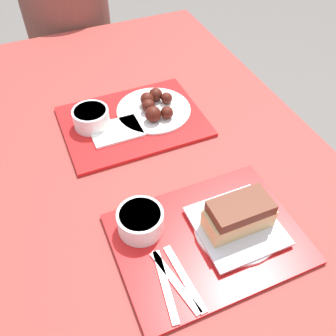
% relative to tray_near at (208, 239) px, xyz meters
% --- Properties ---
extents(ground_plane, '(12.00, 12.00, 0.00)m').
position_rel_tray_near_xyz_m(ground_plane, '(-0.00, 0.21, -0.76)').
color(ground_plane, '#605B56').
extents(picnic_table, '(0.96, 1.88, 0.76)m').
position_rel_tray_near_xyz_m(picnic_table, '(-0.00, 0.21, -0.09)').
color(picnic_table, maroon).
rests_on(picnic_table, ground_plane).
extents(picnic_bench_far, '(0.91, 0.28, 0.43)m').
position_rel_tray_near_xyz_m(picnic_bench_far, '(-0.00, 1.37, -0.40)').
color(picnic_bench_far, maroon).
rests_on(picnic_bench_far, ground_plane).
extents(tray_near, '(0.43, 0.32, 0.01)m').
position_rel_tray_near_xyz_m(tray_near, '(0.00, 0.00, 0.00)').
color(tray_near, red).
rests_on(tray_near, picnic_table).
extents(tray_far, '(0.43, 0.32, 0.01)m').
position_rel_tray_near_xyz_m(tray_far, '(-0.02, 0.47, 0.00)').
color(tray_far, red).
rests_on(tray_far, picnic_table).
extents(bowl_coleslaw_near, '(0.11, 0.11, 0.06)m').
position_rel_tray_near_xyz_m(bowl_coleslaw_near, '(-0.13, 0.09, 0.04)').
color(bowl_coleslaw_near, white).
rests_on(bowl_coleslaw_near, tray_near).
extents(brisket_sandwich_plate, '(0.20, 0.20, 0.10)m').
position_rel_tray_near_xyz_m(brisket_sandwich_plate, '(0.07, -0.00, 0.04)').
color(brisket_sandwich_plate, white).
rests_on(brisket_sandwich_plate, tray_near).
extents(plastic_fork_near, '(0.05, 0.17, 0.00)m').
position_rel_tray_near_xyz_m(plastic_fork_near, '(-0.12, -0.07, 0.01)').
color(plastic_fork_near, white).
rests_on(plastic_fork_near, tray_near).
extents(plastic_knife_near, '(0.03, 0.17, 0.00)m').
position_rel_tray_near_xyz_m(plastic_knife_near, '(-0.09, -0.07, 0.01)').
color(plastic_knife_near, white).
rests_on(plastic_knife_near, tray_near).
extents(plastic_spoon_near, '(0.04, 0.17, 0.00)m').
position_rel_tray_near_xyz_m(plastic_spoon_near, '(-0.14, -0.07, 0.01)').
color(plastic_spoon_near, white).
rests_on(plastic_spoon_near, tray_near).
extents(condiment_packet, '(0.04, 0.03, 0.01)m').
position_rel_tray_near_xyz_m(condiment_packet, '(0.03, 0.07, 0.01)').
color(condiment_packet, '#A59E93').
rests_on(condiment_packet, tray_near).
extents(bowl_coleslaw_far, '(0.11, 0.11, 0.06)m').
position_rel_tray_near_xyz_m(bowl_coleslaw_far, '(-0.14, 0.50, 0.04)').
color(bowl_coleslaw_far, white).
rests_on(bowl_coleslaw_far, tray_far).
extents(wings_plate_far, '(0.24, 0.24, 0.06)m').
position_rel_tray_near_xyz_m(wings_plate_far, '(0.06, 0.49, 0.02)').
color(wings_plate_far, white).
rests_on(wings_plate_far, tray_far).
extents(napkin_far, '(0.15, 0.10, 0.01)m').
position_rel_tray_near_xyz_m(napkin_far, '(-0.08, 0.44, 0.01)').
color(napkin_far, white).
rests_on(napkin_far, tray_far).
extents(person_seated_across, '(0.40, 0.40, 0.66)m').
position_rel_tray_near_xyz_m(person_seated_across, '(-0.03, 1.37, -0.07)').
color(person_seated_across, brown).
rests_on(person_seated_across, picnic_bench_far).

